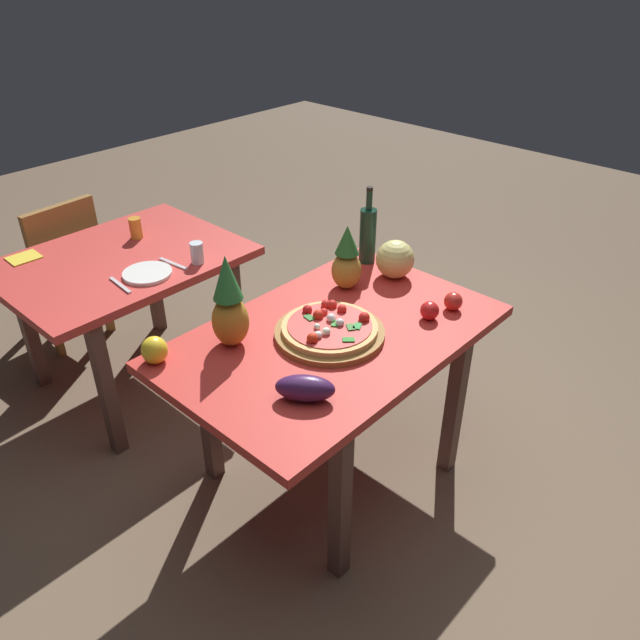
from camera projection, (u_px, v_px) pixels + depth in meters
ground_plane at (331, 469)px, 2.79m from camera, size 10.00×10.00×0.00m
display_table at (333, 351)px, 2.45m from camera, size 1.31×0.83×0.73m
background_table at (123, 276)px, 3.00m from camera, size 1.10×0.84×0.73m
dining_chair at (60, 264)px, 3.44m from camera, size 0.43×0.43×0.85m
pizza_board at (330, 333)px, 2.38m from camera, size 0.42×0.42×0.02m
pizza at (330, 326)px, 2.36m from camera, size 0.37×0.37×0.06m
wine_bottle at (368, 234)px, 2.84m from camera, size 0.08×0.08×0.36m
pineapple_left at (347, 260)px, 2.64m from camera, size 0.13×0.13×0.29m
pineapple_right at (229, 306)px, 2.25m from camera, size 0.14×0.14×0.37m
melon at (395, 259)px, 2.74m from camera, size 0.17×0.17×0.17m
bell_pepper at (155, 350)px, 2.22m from camera, size 0.10×0.10×0.10m
eggplant at (305, 388)px, 2.04m from camera, size 0.19×0.21×0.09m
tomato_beside_pepper at (453, 301)px, 2.53m from camera, size 0.08×0.08×0.08m
tomato_near_board at (430, 311)px, 2.47m from camera, size 0.08×0.08×0.08m
drinking_glass_juice at (136, 228)px, 3.11m from camera, size 0.06×0.06×0.10m
drinking_glass_water at (197, 253)px, 2.88m from camera, size 0.06×0.06×0.10m
dinner_plate at (147, 273)px, 2.80m from camera, size 0.22×0.22×0.02m
fork_utensil at (120, 285)px, 2.71m from camera, size 0.03×0.18×0.01m
knife_utensil at (173, 264)px, 2.89m from camera, size 0.03×0.18×0.01m
napkin_folded at (24, 258)px, 2.94m from camera, size 0.14×0.12×0.01m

